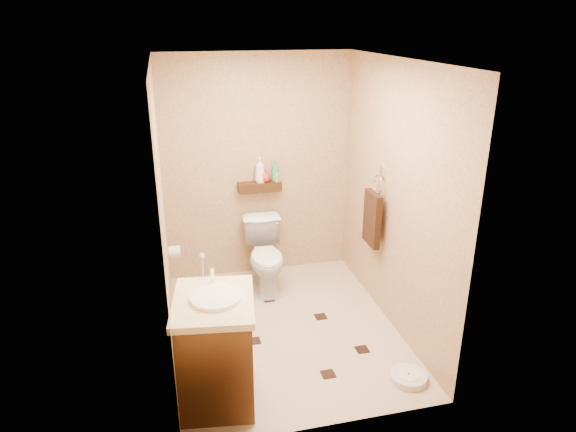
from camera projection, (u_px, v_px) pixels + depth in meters
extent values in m
plane|color=#C6AB91|center=(285.00, 329.00, 4.76)|extent=(2.50, 2.50, 0.00)
cube|color=tan|center=(258.00, 169.00, 5.47)|extent=(2.00, 0.04, 2.40)
cube|color=tan|center=(331.00, 275.00, 3.20)|extent=(2.00, 0.04, 2.40)
cube|color=tan|center=(164.00, 218.00, 4.11)|extent=(0.04, 2.50, 2.40)
cube|color=tan|center=(394.00, 199.00, 4.55)|extent=(0.04, 2.50, 2.40)
cube|color=white|center=(284.00, 60.00, 3.90)|extent=(2.00, 2.50, 0.02)
cube|color=#341E0E|center=(260.00, 187.00, 5.46)|extent=(0.46, 0.14, 0.10)
cube|color=black|center=(254.00, 341.00, 4.58)|extent=(0.11, 0.11, 0.01)
cube|color=black|center=(321.00, 317.00, 4.95)|extent=(0.11, 0.11, 0.01)
cube|color=black|center=(328.00, 374.00, 4.15)|extent=(0.11, 0.11, 0.01)
cube|color=black|center=(220.00, 312.00, 5.04)|extent=(0.11, 0.11, 0.01)
cube|color=black|center=(362.00, 349.00, 4.46)|extent=(0.11, 0.11, 0.01)
cube|color=black|center=(269.00, 299.00, 5.26)|extent=(0.11, 0.11, 0.01)
imported|color=white|center=(266.00, 256.00, 5.39)|extent=(0.43, 0.73, 0.72)
cube|color=brown|center=(216.00, 352.00, 3.78)|extent=(0.61, 0.72, 0.79)
cube|color=#FBE3B5|center=(213.00, 302.00, 3.63)|extent=(0.66, 0.76, 0.05)
cylinder|color=white|center=(216.00, 298.00, 3.62)|extent=(0.37, 0.37, 0.05)
cylinder|color=silver|center=(212.00, 276.00, 3.80)|extent=(0.03, 0.03, 0.12)
cylinder|color=silver|center=(408.00, 377.00, 4.08)|extent=(0.35, 0.35, 0.05)
cylinder|color=white|center=(409.00, 374.00, 4.07)|extent=(0.18, 0.18, 0.01)
cylinder|color=#175E5B|center=(204.00, 284.00, 5.45)|extent=(0.10, 0.10, 0.11)
cylinder|color=silver|center=(203.00, 268.00, 5.38)|extent=(0.02, 0.02, 0.30)
sphere|color=silver|center=(202.00, 256.00, 5.33)|extent=(0.07, 0.07, 0.07)
cube|color=silver|center=(383.00, 172.00, 4.71)|extent=(0.03, 0.06, 0.08)
torus|color=silver|center=(378.00, 184.00, 4.75)|extent=(0.02, 0.19, 0.19)
cube|color=black|center=(372.00, 219.00, 4.86)|extent=(0.06, 0.30, 0.52)
cylinder|color=silver|center=(174.00, 252.00, 4.93)|extent=(0.11, 0.11, 0.11)
cylinder|color=silver|center=(170.00, 246.00, 4.90)|extent=(0.04, 0.02, 0.02)
imported|color=white|center=(260.00, 170.00, 5.39)|extent=(0.12, 0.12, 0.27)
imported|color=gold|center=(262.00, 175.00, 5.42)|extent=(0.10, 0.10, 0.16)
imported|color=red|center=(265.00, 176.00, 5.43)|extent=(0.15, 0.15, 0.14)
imported|color=#309254|center=(276.00, 171.00, 5.44)|extent=(0.12, 0.12, 0.23)
imported|color=gold|center=(276.00, 174.00, 5.45)|extent=(0.10, 0.10, 0.15)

